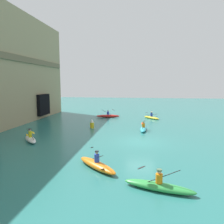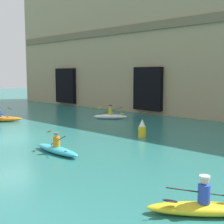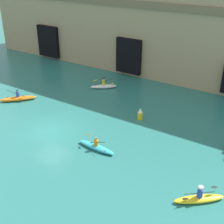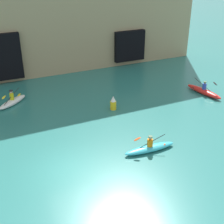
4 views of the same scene
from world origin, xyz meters
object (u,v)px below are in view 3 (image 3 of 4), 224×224
at_px(kayak_yellow, 199,198).
at_px(kayak_white, 104,86).
at_px(kayak_cyan, 96,147).
at_px(marker_buoy, 140,114).
at_px(kayak_orange, 18,98).

relative_size(kayak_yellow, kayak_white, 1.05).
distance_m(kayak_yellow, kayak_white, 18.44).
distance_m(kayak_cyan, kayak_white, 11.91).
height_order(kayak_white, marker_buoy, kayak_white).
relative_size(kayak_cyan, kayak_yellow, 1.18).
height_order(kayak_yellow, marker_buoy, kayak_yellow).
height_order(kayak_cyan, kayak_yellow, kayak_yellow).
bearing_deg(kayak_white, kayak_yellow, 101.62).
relative_size(kayak_cyan, marker_buoy, 3.00).
distance_m(kayak_yellow, marker_buoy, 10.65).
bearing_deg(kayak_white, kayak_cyan, 81.16).
bearing_deg(kayak_cyan, marker_buoy, -92.20).
bearing_deg(marker_buoy, kayak_cyan, -94.33).
xyz_separation_m(kayak_yellow, kayak_orange, (-19.89, 4.00, 0.02)).
bearing_deg(marker_buoy, kayak_orange, -165.17).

